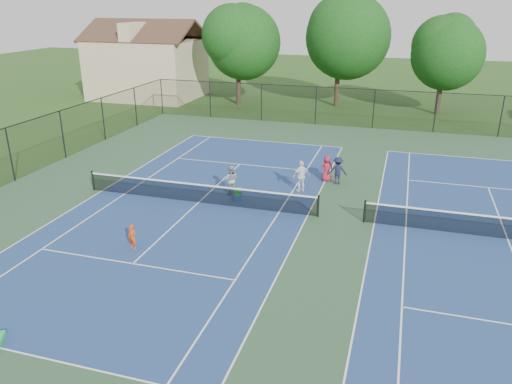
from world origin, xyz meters
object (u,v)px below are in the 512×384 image
(tree_back_b, at_px, (340,33))
(tree_back_a, at_px, (238,39))
(ball_hopper, at_px, (238,191))
(bystander_c, at_px, (327,168))
(clapboard_house, at_px, (147,66))
(tree_back_c, at_px, (445,49))
(instructor, at_px, (231,180))
(ball_crate, at_px, (238,198))
(child_player, at_px, (132,237))
(bystander_a, at_px, (301,176))
(bystander_b, at_px, (338,171))

(tree_back_b, bearing_deg, tree_back_a, -167.47)
(ball_hopper, bearing_deg, tree_back_b, 87.20)
(tree_back_b, distance_m, bystander_c, 21.97)
(clapboard_house, bearing_deg, tree_back_c, 0.00)
(tree_back_a, bearing_deg, clapboard_house, 174.29)
(instructor, height_order, ball_crate, instructor)
(tree_back_b, xyz_separation_m, child_player, (-3.62, -31.26, -6.07))
(tree_back_a, bearing_deg, bystander_a, -63.41)
(instructor, bearing_deg, tree_back_a, -86.64)
(tree_back_b, bearing_deg, instructor, -94.42)
(child_player, relative_size, instructor, 0.69)
(ball_crate, bearing_deg, child_player, -111.48)
(tree_back_c, distance_m, instructor, 26.19)
(tree_back_a, distance_m, instructor, 24.05)
(child_player, xyz_separation_m, ball_crate, (2.39, 6.08, -0.37))
(bystander_c, bearing_deg, ball_crate, 19.17)
(child_player, distance_m, ball_crate, 6.55)
(ball_crate, bearing_deg, bystander_a, 38.50)
(clapboard_house, bearing_deg, tree_back_b, 3.01)
(tree_back_b, relative_size, clapboard_house, 0.93)
(ball_hopper, bearing_deg, bystander_a, 38.50)
(instructor, height_order, ball_hopper, instructor)
(tree_back_b, height_order, tree_back_c, tree_back_b)
(instructor, distance_m, bystander_c, 5.53)
(tree_back_b, relative_size, bystander_b, 6.64)
(tree_back_c, height_order, bystander_b, tree_back_c)
(bystander_a, xyz_separation_m, ball_crate, (-2.74, -2.18, -0.69))
(tree_back_b, distance_m, bystander_a, 23.76)
(tree_back_c, height_order, bystander_a, tree_back_c)
(bystander_c, bearing_deg, tree_back_a, -87.58)
(instructor, xyz_separation_m, ball_hopper, (0.65, -0.83, -0.28))
(tree_back_c, bearing_deg, child_player, -112.64)
(instructor, height_order, bystander_a, bystander_a)
(child_player, distance_m, bystander_b, 12.06)
(tree_back_a, xyz_separation_m, child_player, (5.38, -29.26, -5.52))
(tree_back_a, relative_size, tree_back_b, 0.91)
(tree_back_b, bearing_deg, tree_back_c, -6.34)
(ball_hopper, bearing_deg, ball_crate, 90.00)
(clapboard_house, bearing_deg, bystander_a, -47.01)
(tree_back_a, relative_size, bystander_a, 5.44)
(tree_back_a, xyz_separation_m, bystander_b, (12.17, -19.30, -5.28))
(tree_back_c, height_order, instructor, tree_back_c)
(bystander_a, bearing_deg, tree_back_a, -103.67)
(clapboard_house, distance_m, bystander_c, 29.49)
(child_player, distance_m, ball_hopper, 6.54)
(child_player, relative_size, ball_crate, 2.77)
(tree_back_a, relative_size, instructor, 6.02)
(ball_crate, bearing_deg, tree_back_c, 67.07)
(clapboard_house, height_order, bystander_b, clapboard_house)
(bystander_a, height_order, ball_hopper, bystander_a)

